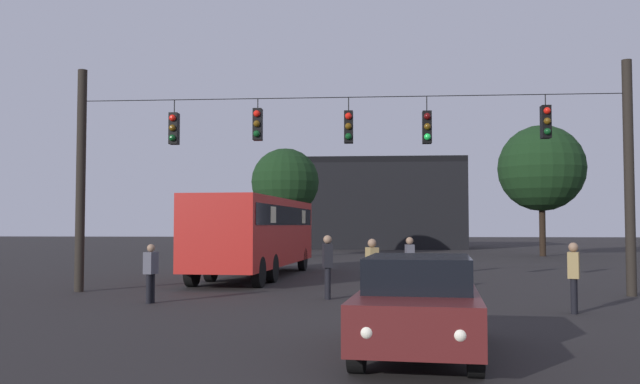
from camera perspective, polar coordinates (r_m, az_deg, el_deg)
name	(u,v)px	position (r m, az deg, el deg)	size (l,w,h in m)	color
ground_plane	(355,272)	(29.20, 2.97, -6.76)	(168.00, 168.00, 0.00)	black
overhead_signal_span	(347,161)	(19.83, 2.31, 2.66)	(16.43, 0.44, 6.76)	black
city_bus	(256,229)	(26.05, -5.41, -3.12)	(3.27, 11.15, 3.00)	#B21E19
car_near_right	(419,303)	(10.72, 8.37, -9.30)	(2.23, 4.47, 1.52)	#511919
pedestrian_crossing_left	(574,274)	(16.44, 20.71, -6.48)	(0.35, 0.42, 1.61)	black
pedestrian_crossing_center	(372,267)	(17.42, 4.44, -6.35)	(0.36, 0.42, 1.66)	black
pedestrian_crossing_right	(151,270)	(17.96, -14.16, -6.45)	(0.31, 0.40, 1.52)	black
pedestrian_near_bus	(410,261)	(20.24, 7.62, -5.85)	(0.28, 0.38, 1.65)	black
pedestrian_trailing	(328,263)	(18.35, 0.65, -6.02)	(0.32, 0.41, 1.73)	black
corner_building	(374,204)	(59.70, 4.59, -1.06)	(15.19, 9.74, 7.64)	black
tree_left_silhouette	(285,183)	(42.25, -2.97, 0.80)	(4.24, 4.24, 6.83)	black
tree_behind_building	(541,168)	(45.75, 18.26, 1.92)	(5.56, 5.56, 8.46)	black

